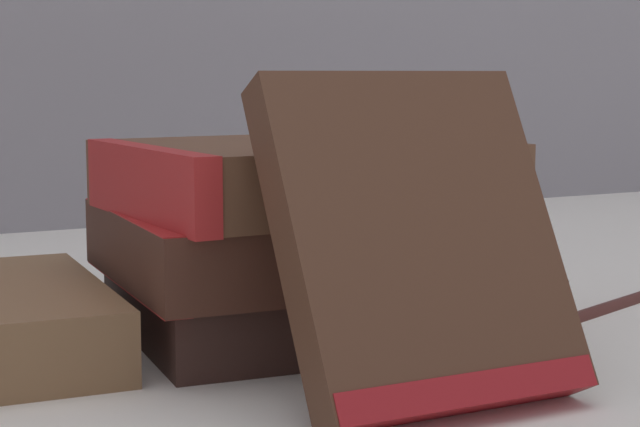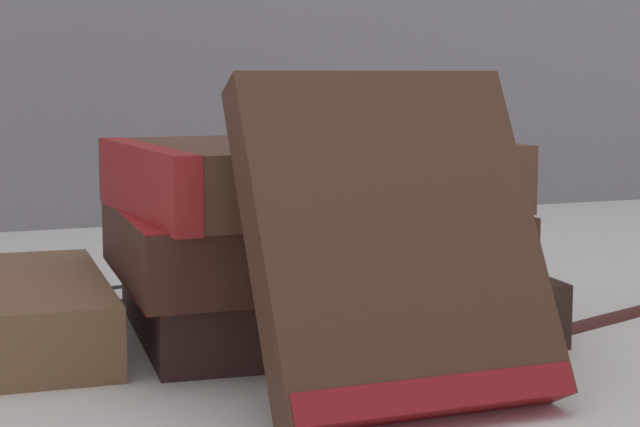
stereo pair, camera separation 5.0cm
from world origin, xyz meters
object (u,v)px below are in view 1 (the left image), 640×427
object	(u,v)px
book_leaning_front	(422,251)
pocket_watch	(327,134)
book_flat_top	(296,176)
fountain_pen	(611,301)
book_flat_bottom	(312,298)
book_flat_middle	(289,240)
reading_glasses	(58,297)

from	to	relation	value
book_leaning_front	pocket_watch	bearing A→B (deg)	79.76
book_flat_top	pocket_watch	xyz separation A→B (m)	(0.02, 0.01, 0.02)
fountain_pen	pocket_watch	bearing A→B (deg)	149.94
book_flat_bottom	book_leaning_front	distance (m)	0.14
book_flat_bottom	fountain_pen	bearing A→B (deg)	-7.56
book_flat_middle	fountain_pen	xyz separation A→B (m)	(0.18, -0.03, -0.04)
book_flat_middle	book_flat_top	xyz separation A→B (m)	(-0.00, -0.01, 0.03)
book_flat_bottom	pocket_watch	world-z (taller)	pocket_watch
book_leaning_front	pocket_watch	distance (m)	0.13
book_flat_middle	fountain_pen	size ratio (longest dim) A/B	1.48
book_leaning_front	pocket_watch	size ratio (longest dim) A/B	2.22
book_leaning_front	book_flat_top	bearing A→B (deg)	89.40
book_flat_bottom	book_flat_middle	world-z (taller)	book_flat_middle
book_flat_bottom	reading_glasses	bearing A→B (deg)	133.02
book_flat_top	fountain_pen	size ratio (longest dim) A/B	1.41
book_leaning_front	reading_glasses	xyz separation A→B (m)	(-0.08, 0.25, -0.06)
book_leaning_front	pocket_watch	xyz separation A→B (m)	(0.02, 0.12, 0.04)
fountain_pen	book_leaning_front	bearing A→B (deg)	-172.74
pocket_watch	fountain_pen	distance (m)	0.19
book_flat_middle	pocket_watch	bearing A→B (deg)	0.96
book_flat_middle	book_flat_top	size ratio (longest dim) A/B	1.05
book_flat_bottom	reading_glasses	world-z (taller)	book_flat_bottom
book_flat_top	reading_glasses	distance (m)	0.18
book_flat_top	fountain_pen	xyz separation A→B (m)	(0.18, -0.02, -0.07)
book_flat_bottom	book_leaning_front	size ratio (longest dim) A/B	1.57
reading_glasses	book_leaning_front	bearing A→B (deg)	-51.88
book_leaning_front	reading_glasses	bearing A→B (deg)	107.72
pocket_watch	reading_glasses	xyz separation A→B (m)	(-0.10, 0.13, -0.10)
reading_glasses	fountain_pen	size ratio (longest dim) A/B	0.89
book_flat_middle	book_leaning_front	size ratio (longest dim) A/B	1.44
book_flat_bottom	fountain_pen	distance (m)	0.17
book_flat_bottom	book_flat_top	size ratio (longest dim) A/B	1.15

